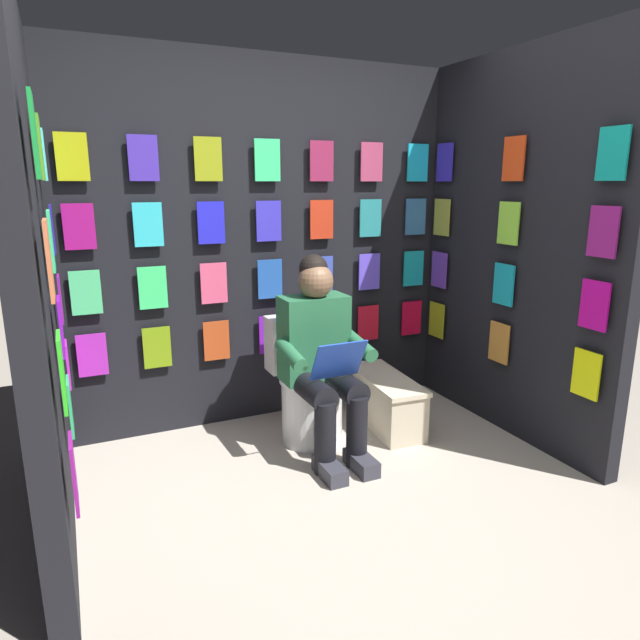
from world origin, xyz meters
TOP-DOWN VIEW (x-y plane):
  - ground_plane at (0.00, 0.00)m, footprint 30.00×30.00m
  - display_wall_back at (0.00, -1.74)m, footprint 2.72×0.14m
  - display_wall_left at (-1.36, -0.84)m, footprint 0.14×1.69m
  - display_wall_right at (1.36, -0.84)m, footprint 0.14×1.69m
  - toilet at (-0.09, -1.25)m, footprint 0.41×0.55m
  - person_reading at (-0.09, -1.02)m, footprint 0.52×0.68m
  - comic_longbox_near at (-0.63, -1.17)m, footprint 0.34×0.75m

SIDE VIEW (x-z plane):
  - ground_plane at x=0.00m, z-range 0.00..0.00m
  - comic_longbox_near at x=-0.63m, z-range 0.00..0.35m
  - toilet at x=-0.09m, z-range -0.06..0.71m
  - person_reading at x=-0.09m, z-range 0.00..1.20m
  - display_wall_back at x=0.00m, z-range 0.00..2.39m
  - display_wall_left at x=-1.36m, z-range 0.00..2.39m
  - display_wall_right at x=1.36m, z-range 0.00..2.39m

